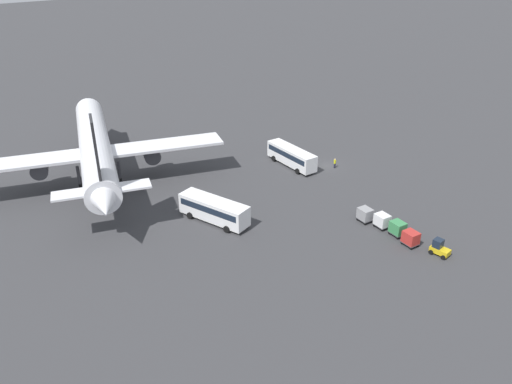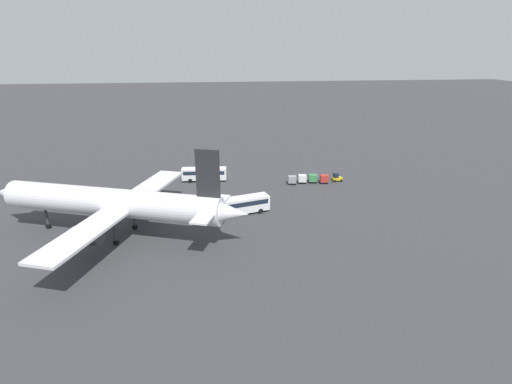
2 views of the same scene
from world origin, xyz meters
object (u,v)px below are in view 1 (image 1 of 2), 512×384
Objects in this scene: shuttle_bus_far at (214,209)px; shuttle_bus_near at (292,155)px; cargo_cart_white at (382,220)px; airplane at (95,147)px; worker_person at (335,163)px; cargo_cart_red at (411,238)px; cargo_cart_green at (398,228)px; cargo_cart_grey at (365,214)px; baggage_tug at (439,248)px.

shuttle_bus_near is at bearing -87.39° from shuttle_bus_far.
cargo_cart_white is at bearing 172.57° from shuttle_bus_near.
airplane reaches higher than cargo_cart_white.
cargo_cart_white is at bearing 150.92° from worker_person.
shuttle_bus_near reaches higher than cargo_cart_red.
worker_person is 23.12m from cargo_cart_green.
cargo_cart_grey is (-13.71, -16.56, -0.83)m from shuttle_bus_far.
cargo_cart_white is 1.00× the size of cargo_cart_grey.
cargo_cart_red is 5.31m from cargo_cart_white.
airplane is 43.74m from cargo_cart_grey.
cargo_cart_red is at bearing 177.86° from cargo_cart_grey.
cargo_cart_green is (6.19, 0.37, 0.25)m from baggage_tug.
baggage_tug is at bearing -162.42° from cargo_cart_red.
cargo_cart_red and cargo_cart_white have the same top height.
cargo_cart_red and cargo_cart_green have the same top height.
shuttle_bus_near is 0.99× the size of shuttle_bus_far.
worker_person is 20.78m from cargo_cart_white.
cargo_cart_green is at bearing 154.02° from worker_person.
baggage_tug is 3.75m from cargo_cart_red.
cargo_cart_green and cargo_cart_white have the same top height.
baggage_tug reaches higher than worker_person.
worker_person is (26.98, -9.76, -0.07)m from baggage_tug.
shuttle_bus_near is at bearing -97.48° from airplane.
baggage_tug is at bearing -132.61° from airplane.
cargo_cart_grey is (-15.53, 10.59, 0.32)m from worker_person.
cargo_cart_red is (-21.59, -16.27, -0.83)m from shuttle_bus_far.
cargo_cart_white is at bearing -2.83° from baggage_tug.
cargo_cart_grey is at bearing 169.90° from shuttle_bus_near.
worker_person is 0.79× the size of cargo_cart_white.
airplane is at bearing 58.90° from worker_person.
worker_person is at bearing -24.93° from baggage_tug.
cargo_cart_white and cargo_cart_grey have the same top height.
cargo_cart_white reaches higher than worker_person.
cargo_cart_grey is at bearing 145.70° from worker_person.
airplane is 20.99× the size of cargo_cart_white.
baggage_tug is (-32.54, 4.51, -1.02)m from shuttle_bus_near.
shuttle_bus_near is 5.03× the size of cargo_cart_green.
worker_person is at bearing -24.94° from cargo_cart_red.
shuttle_bus_far reaches higher than cargo_cart_grey.
cargo_cart_green is 1.00× the size of cargo_cart_white.
cargo_cart_red is at bearing 155.06° from worker_person.
airplane is 54.03m from baggage_tug.
cargo_cart_green reaches higher than worker_person.
cargo_cart_grey is at bearing -0.87° from baggage_tug.
airplane is 24.12m from shuttle_bus_far.
cargo_cart_grey is (-36.31, -23.86, -5.02)m from airplane.
shuttle_bus_far is at bearing 37.00° from cargo_cart_red.
worker_person is at bearing -132.57° from shuttle_bus_near.
shuttle_bus_far is 27.05m from cargo_cart_red.
shuttle_bus_near is at bearing 43.30° from worker_person.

